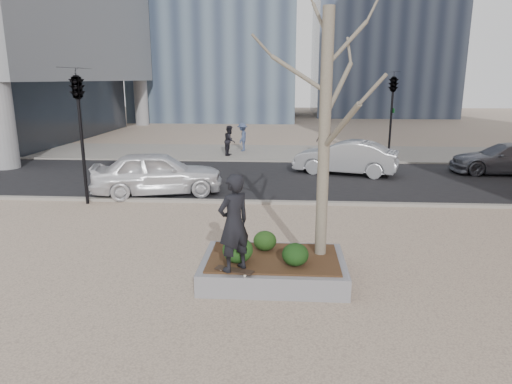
# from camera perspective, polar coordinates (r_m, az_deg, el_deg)

# --- Properties ---
(ground) EXTENTS (120.00, 120.00, 0.00)m
(ground) POSITION_cam_1_polar(r_m,az_deg,el_deg) (9.97, -3.69, -10.59)
(ground) COLOR tan
(ground) RESTS_ON ground
(street) EXTENTS (60.00, 8.00, 0.02)m
(street) POSITION_cam_1_polar(r_m,az_deg,el_deg) (19.47, 0.08, 1.72)
(street) COLOR black
(street) RESTS_ON ground
(far_sidewalk) EXTENTS (60.00, 6.00, 0.02)m
(far_sidewalk) POSITION_cam_1_polar(r_m,az_deg,el_deg) (26.34, 1.06, 4.95)
(far_sidewalk) COLOR gray
(far_sidewalk) RESTS_ON ground
(planter) EXTENTS (3.00, 2.00, 0.45)m
(planter) POSITION_cam_1_polar(r_m,az_deg,el_deg) (9.81, 2.18, -9.57)
(planter) COLOR gray
(planter) RESTS_ON ground
(planter_mulch) EXTENTS (2.70, 1.70, 0.04)m
(planter_mulch) POSITION_cam_1_polar(r_m,az_deg,el_deg) (9.71, 2.19, -8.24)
(planter_mulch) COLOR #382314
(planter_mulch) RESTS_ON planter
(sycamore_tree) EXTENTS (2.80, 2.80, 6.60)m
(sycamore_tree) POSITION_cam_1_polar(r_m,az_deg,el_deg) (9.33, 8.72, 11.67)
(sycamore_tree) COLOR gray
(sycamore_tree) RESTS_ON planter_mulch
(shrub_left) EXTENTS (0.62, 0.62, 0.53)m
(shrub_left) POSITION_cam_1_polar(r_m,az_deg,el_deg) (9.36, -2.30, -7.23)
(shrub_left) COLOR #143D13
(shrub_left) RESTS_ON planter_mulch
(shrub_middle) EXTENTS (0.51, 0.51, 0.43)m
(shrub_middle) POSITION_cam_1_polar(r_m,az_deg,el_deg) (10.01, 1.12, -6.11)
(shrub_middle) COLOR #143510
(shrub_middle) RESTS_ON planter_mulch
(shrub_right) EXTENTS (0.54, 0.54, 0.46)m
(shrub_right) POSITION_cam_1_polar(r_m,az_deg,el_deg) (9.25, 4.93, -7.79)
(shrub_right) COLOR black
(shrub_right) RESTS_ON planter_mulch
(skateboard) EXTENTS (0.80, 0.44, 0.08)m
(skateboard) POSITION_cam_1_polar(r_m,az_deg,el_deg) (9.04, -2.72, -9.88)
(skateboard) COLOR black
(skateboard) RESTS_ON planter
(skateboarder) EXTENTS (0.82, 0.81, 1.91)m
(skateboarder) POSITION_cam_1_polar(r_m,az_deg,el_deg) (8.69, -2.80, -3.88)
(skateboarder) COLOR black
(skateboarder) RESTS_ON skateboard
(police_car) EXTENTS (4.98, 2.94, 1.59)m
(police_car) POSITION_cam_1_polar(r_m,az_deg,el_deg) (16.98, -12.20, 2.36)
(police_car) COLOR white
(police_car) RESTS_ON street
(car_silver) EXTENTS (4.75, 2.79, 1.48)m
(car_silver) POSITION_cam_1_polar(r_m,az_deg,el_deg) (20.62, 11.13, 4.27)
(car_silver) COLOR #ABAEB4
(car_silver) RESTS_ON street
(car_third) EXTENTS (4.78, 2.20, 1.35)m
(car_third) POSITION_cam_1_polar(r_m,az_deg,el_deg) (23.15, 28.77, 3.69)
(car_third) COLOR slate
(car_third) RESTS_ON street
(pedestrian_a) EXTENTS (0.69, 0.85, 1.64)m
(pedestrian_a) POSITION_cam_1_polar(r_m,az_deg,el_deg) (25.27, -3.29, 6.45)
(pedestrian_a) COLOR black
(pedestrian_a) RESTS_ON far_sidewalk
(pedestrian_b) EXTENTS (0.72, 1.12, 1.64)m
(pedestrian_b) POSITION_cam_1_polar(r_m,az_deg,el_deg) (26.77, -1.70, 6.89)
(pedestrian_b) COLOR #3C4A6D
(pedestrian_b) RESTS_ON far_sidewalk
(pedestrian_c) EXTENTS (1.02, 0.72, 1.61)m
(pedestrian_c) POSITION_cam_1_polar(r_m,az_deg,el_deg) (25.60, 8.53, 6.39)
(pedestrian_c) COLOR black
(pedestrian_c) RESTS_ON far_sidewalk
(traffic_light_near) EXTENTS (0.60, 2.48, 4.50)m
(traffic_light_near) POSITION_cam_1_polar(r_m,az_deg,el_deg) (16.17, -20.96, 6.34)
(traffic_light_near) COLOR black
(traffic_light_near) RESTS_ON ground
(traffic_light_far) EXTENTS (0.60, 2.48, 4.50)m
(traffic_light_far) POSITION_cam_1_polar(r_m,az_deg,el_deg) (24.25, 16.53, 8.93)
(traffic_light_far) COLOR black
(traffic_light_far) RESTS_ON ground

